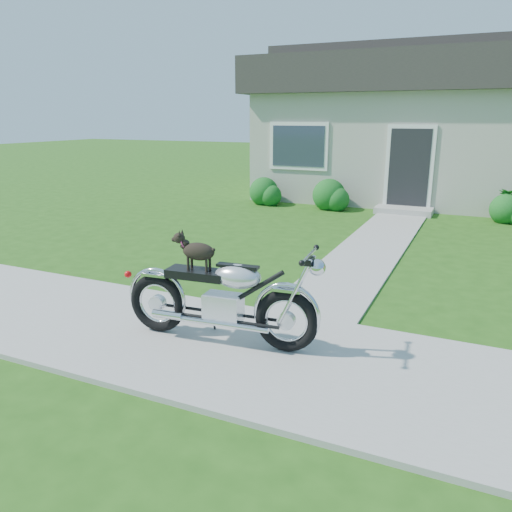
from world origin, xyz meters
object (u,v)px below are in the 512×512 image
at_px(potted_plant_right, 507,206).
at_px(motorcycle_with_dog, 222,297).
at_px(potted_plant_left, 329,196).
at_px(house, 480,125).

xyz_separation_m(potted_plant_right, motorcycle_with_dog, (-2.94, -8.50, 0.16)).
bearing_deg(motorcycle_with_dog, potted_plant_left, 93.83).
distance_m(potted_plant_right, motorcycle_with_dog, 9.00).
height_order(potted_plant_right, motorcycle_with_dog, motorcycle_with_dog).
xyz_separation_m(house, potted_plant_left, (-3.44, -3.44, -1.82)).
bearing_deg(potted_plant_right, potted_plant_left, 180.00).
distance_m(house, motorcycle_with_dog, 12.24).
relative_size(house, motorcycle_with_dog, 5.67).
height_order(house, potted_plant_right, house).
relative_size(house, potted_plant_left, 18.62).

